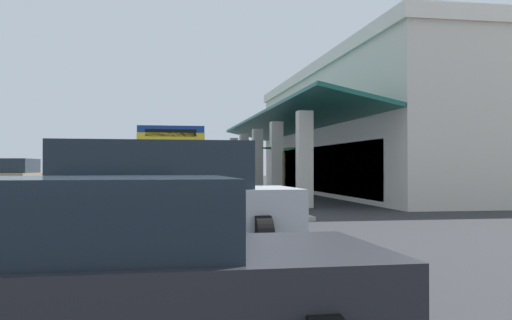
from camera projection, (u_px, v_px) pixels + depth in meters
ground at (337, 195)px, 30.41m from camera, size 120.00×120.00×0.00m
curb_strip at (235, 193)px, 30.90m from camera, size 30.92×0.50×0.12m
plaza_building at (399, 131)px, 32.56m from camera, size 26.06×14.37×7.18m
transit_bus at (167, 160)px, 26.75m from camera, size 11.24×2.94×3.34m
parked_suv_silver at (156, 197)px, 9.57m from camera, size 2.82×4.86×1.97m
parked_sedan_charcoal at (80, 277)px, 4.04m from camera, size 2.48×4.42×1.47m
parked_suv_tan at (17, 176)px, 31.32m from camera, size 4.87×2.34×1.97m
pedestrian at (196, 187)px, 15.35m from camera, size 0.65×0.46×1.73m
potted_palm at (284, 187)px, 25.86m from camera, size 1.57×2.05×2.47m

